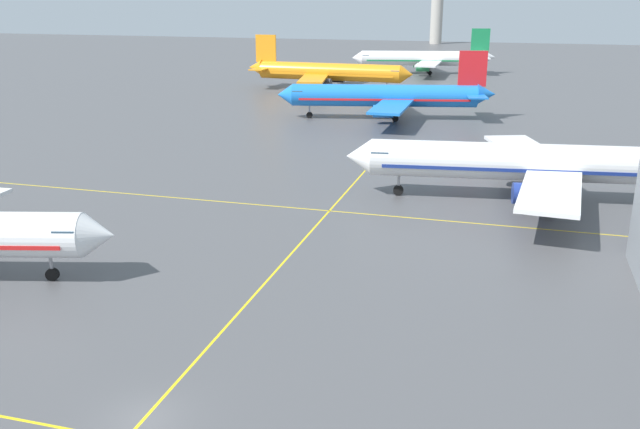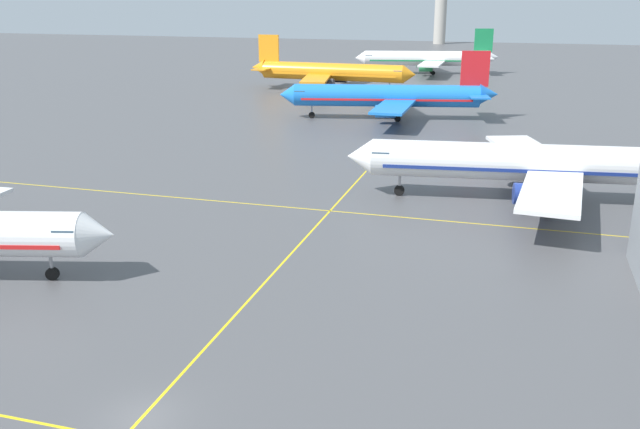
% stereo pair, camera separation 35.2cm
% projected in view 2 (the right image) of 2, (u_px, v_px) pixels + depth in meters
% --- Properties ---
extents(ground_plane, '(600.00, 600.00, 0.00)m').
position_uv_depth(ground_plane, '(143.00, 417.00, 36.71)').
color(ground_plane, '#4C4C4F').
extents(airliner_second_row, '(39.76, 34.02, 12.36)m').
position_uv_depth(airliner_second_row, '(534.00, 163.00, 73.37)').
color(airliner_second_row, white).
rests_on(airliner_second_row, ground).
extents(airliner_third_row, '(38.39, 32.60, 12.01)m').
position_uv_depth(airliner_third_row, '(389.00, 96.00, 121.58)').
color(airliner_third_row, blue).
rests_on(airliner_third_row, ground).
extents(airliner_far_left_stand, '(39.26, 33.92, 12.23)m').
position_uv_depth(airliner_far_left_stand, '(330.00, 72.00, 157.46)').
color(airliner_far_left_stand, orange).
rests_on(airliner_far_left_stand, ground).
extents(airliner_far_right_stand, '(39.13, 33.23, 12.24)m').
position_uv_depth(airliner_far_right_stand, '(427.00, 59.00, 189.21)').
color(airliner_far_right_stand, white).
rests_on(airliner_far_right_stand, ground).
extents(taxiway_markings, '(161.00, 87.66, 0.01)m').
position_uv_depth(taxiway_markings, '(262.00, 286.00, 53.08)').
color(taxiway_markings, yellow).
rests_on(taxiway_markings, ground).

